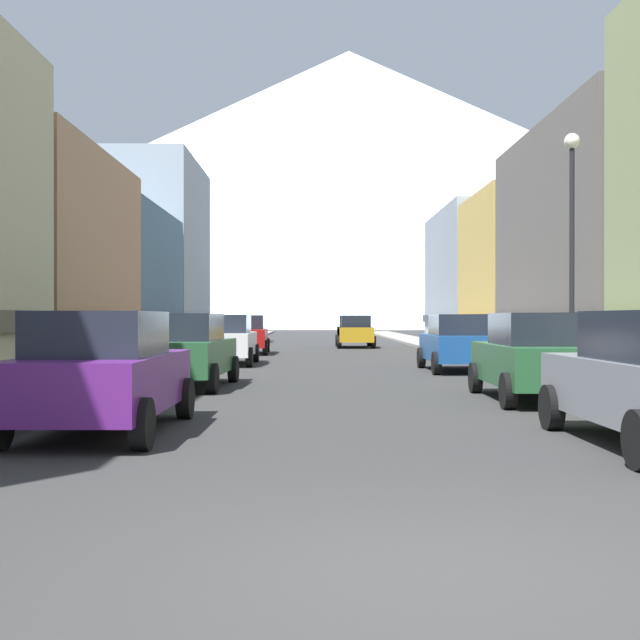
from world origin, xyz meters
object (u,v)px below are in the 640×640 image
pedestrian_1 (110,345)px  car_left_3 (246,334)px  car_driving_0 (355,331)px  car_left_1 (185,350)px  car_right_1 (536,356)px  car_left_2 (227,339)px  car_driving_1 (355,331)px  pedestrian_0 (531,343)px  streetlamp_right (572,220)px  car_left_0 (103,372)px  car_right_2 (458,343)px

pedestrian_1 → car_left_3: bearing=81.0°
car_left_3 → car_driving_0: same height
car_left_1 → car_right_1: size_ratio=1.01×
car_left_2 → car_driving_1: same height
car_driving_1 → pedestrian_0: size_ratio=2.87×
pedestrian_0 → streetlamp_right: streetlamp_right is taller
car_left_0 → car_right_1: same height
car_right_1 → pedestrian_1: 11.61m
car_driving_0 → streetlamp_right: (3.75, -26.41, 3.09)m
car_right_2 → car_driving_0: (-2.20, 20.03, 0.00)m
car_driving_1 → car_right_1: bearing=-85.7°
car_left_1 → car_left_2: bearing=90.0°
car_right_1 → car_right_2: same height
car_left_0 → car_right_1: size_ratio=1.00×
pedestrian_0 → car_left_2: bearing=163.3°
car_driving_1 → car_left_2: bearing=-108.0°
car_driving_0 → pedestrian_1: bearing=-108.7°
car_driving_1 → pedestrian_0: 20.21m
car_left_3 → car_driving_0: (5.40, 7.75, 0.00)m
pedestrian_1 → car_driving_0: bearing=71.3°
car_left_1 → car_left_0: bearing=-90.0°
pedestrian_0 → car_left_1: bearing=-147.2°
car_left_3 → car_driving_0: 9.45m
car_left_2 → car_left_3: (-0.00, 8.63, 0.00)m
car_left_3 → pedestrian_0: 15.39m
car_left_3 → car_right_1: size_ratio=1.00×
pedestrian_0 → pedestrian_1: pedestrian_1 is taller
car_driving_0 → car_left_2: bearing=-108.2°
car_left_1 → car_driving_1: same height
car_left_1 → car_driving_0: size_ratio=1.02×
car_right_1 → car_driving_0: (-2.20, 29.03, 0.00)m
car_right_1 → streetlamp_right: bearing=59.4°
car_driving_0 → car_driving_1: bearing=90.0°
car_right_2 → car_driving_1: same height
car_left_0 → car_left_2: size_ratio=1.00×
car_left_0 → car_driving_1: (5.40, 33.91, 0.00)m
car_driving_0 → streetlamp_right: bearing=-81.9°
car_right_1 → car_driving_1: (-2.20, 29.31, 0.00)m
car_left_1 → pedestrian_0: bearing=32.8°
car_left_0 → pedestrian_0: (10.05, 14.24, -0.05)m
car_left_1 → pedestrian_0: size_ratio=2.92×
pedestrian_0 → streetlamp_right: 7.73m
car_driving_0 → pedestrian_1: (-7.85, -23.22, 0.04)m
car_left_1 → streetlamp_right: 9.67m
car_left_1 → car_right_2: size_ratio=1.02×
car_right_1 → car_left_1: bearing=157.5°
car_right_2 → pedestrian_0: (2.45, 0.63, -0.05)m
car_right_2 → car_left_1: bearing=-142.4°
car_left_3 → pedestrian_1: 15.66m
car_right_2 → pedestrian_1: size_ratio=2.59×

